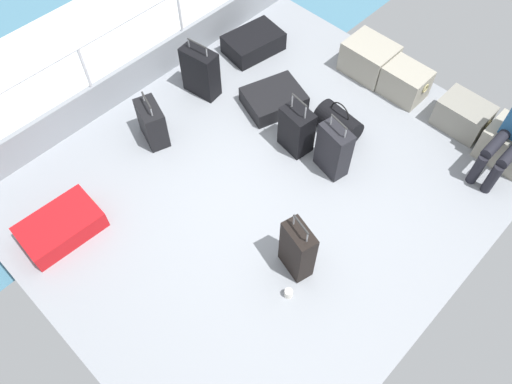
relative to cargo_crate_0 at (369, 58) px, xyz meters
name	(u,v)px	position (x,y,z in m)	size (l,w,h in m)	color
ground_plane	(269,182)	(0.30, -2.18, -0.24)	(4.40, 5.20, 0.06)	gray
gunwale_port	(142,71)	(-1.87, -2.18, 0.01)	(0.06, 5.20, 0.45)	gray
railing_port	(133,35)	(-1.87, -2.18, 0.57)	(0.04, 4.20, 1.02)	silver
sea_wake	(88,53)	(-3.30, -2.18, -0.55)	(12.00, 12.00, 0.01)	teal
cargo_crate_0	(369,58)	(0.00, 0.00, 0.00)	(0.64, 0.49, 0.42)	#9E9989
cargo_crate_1	(405,82)	(0.58, -0.03, -0.01)	(0.56, 0.41, 0.40)	#9E9989
cargo_crate_2	(463,115)	(1.38, 0.00, -0.03)	(0.61, 0.42, 0.37)	gray
cargo_crate_3	(510,145)	(2.00, -0.05, 0.00)	(0.61, 0.48, 0.42)	#9E9989
suitcase_0	(152,123)	(-1.09, -2.65, 0.04)	(0.47, 0.35, 0.63)	black
suitcase_1	(296,130)	(0.17, -1.60, 0.08)	(0.39, 0.29, 0.76)	black
suitcase_2	(61,227)	(-0.78, -4.14, -0.10)	(0.55, 0.83, 0.23)	red
suitcase_3	(297,250)	(1.20, -2.74, 0.13)	(0.38, 0.27, 0.82)	black
suitcase_4	(274,99)	(-0.45, -1.29, -0.11)	(0.74, 0.83, 0.21)	black
suitcase_5	(201,72)	(-1.26, -1.74, 0.11)	(0.47, 0.28, 0.76)	black
suitcase_6	(334,150)	(0.67, -1.56, 0.11)	(0.40, 0.27, 0.78)	black
suitcase_7	(253,43)	(-1.34, -0.75, -0.08)	(0.60, 0.80, 0.25)	black
duffel_bag	(338,123)	(0.39, -1.09, -0.05)	(0.55, 0.37, 0.47)	black
paper_cup	(289,293)	(1.36, -3.03, -0.16)	(0.08, 0.08, 0.10)	white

